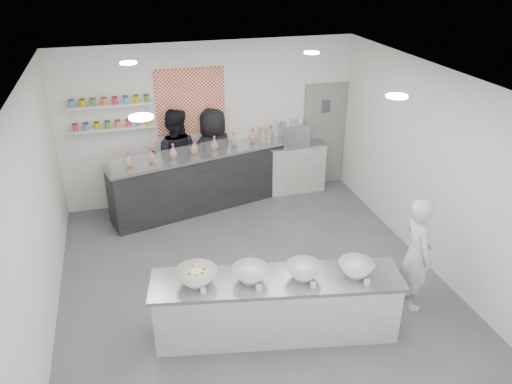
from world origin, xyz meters
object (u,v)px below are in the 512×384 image
(prep_counter, at_px, (276,306))
(espresso_machine, at_px, (294,134))
(staff_right, at_px, (214,156))
(back_bar, at_px, (206,179))
(staff_left, at_px, (176,158))
(espresso_ledge, at_px, (291,168))
(woman_prep, at_px, (417,254))

(prep_counter, xyz_separation_m, espresso_machine, (1.58, 3.88, 0.78))
(espresso_machine, bearing_deg, staff_right, 178.73)
(back_bar, xyz_separation_m, staff_left, (-0.51, 0.25, 0.38))
(espresso_ledge, xyz_separation_m, espresso_machine, (0.04, 0.00, 0.70))
(prep_counter, height_order, woman_prep, woman_prep)
(back_bar, xyz_separation_m, espresso_ledge, (1.75, 0.22, -0.06))
(espresso_machine, bearing_deg, back_bar, -173.16)
(espresso_machine, distance_m, woman_prep, 3.85)
(staff_right, bearing_deg, back_bar, 26.61)
(woman_prep, xyz_separation_m, staff_left, (-2.69, 3.85, 0.14))
(woman_prep, relative_size, staff_right, 0.88)
(staff_left, relative_size, staff_right, 1.03)
(espresso_ledge, relative_size, staff_right, 0.74)
(prep_counter, height_order, back_bar, back_bar)
(staff_right, bearing_deg, espresso_ledge, 156.05)
(espresso_machine, relative_size, woman_prep, 0.33)
(espresso_machine, relative_size, staff_right, 0.29)
(staff_right, bearing_deg, prep_counter, 67.27)
(back_bar, distance_m, espresso_machine, 1.92)
(prep_counter, height_order, staff_right, staff_right)
(prep_counter, relative_size, espresso_ledge, 2.29)
(prep_counter, bearing_deg, staff_right, 100.80)
(woman_prep, distance_m, staff_right, 4.32)
(prep_counter, height_order, espresso_machine, espresso_machine)
(espresso_machine, xyz_separation_m, staff_left, (-2.30, 0.03, -0.26))
(woman_prep, bearing_deg, staff_left, 42.69)
(back_bar, bearing_deg, espresso_machine, -7.09)
(back_bar, distance_m, espresso_ledge, 1.77)
(back_bar, height_order, staff_left, staff_left)
(prep_counter, relative_size, woman_prep, 1.91)
(prep_counter, distance_m, staff_left, 4.02)
(prep_counter, bearing_deg, espresso_ledge, 79.19)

